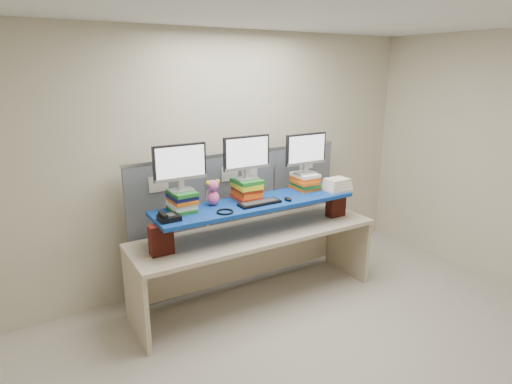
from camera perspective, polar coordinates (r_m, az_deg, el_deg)
room at (r=3.34m, az=13.47°, el=-1.69°), size 5.00×4.00×2.80m
cubicle_partition at (r=4.88m, az=-2.02°, el=-3.30°), size 2.60×0.06×1.53m
desk at (r=4.47m, az=0.00°, el=-7.13°), size 2.60×0.82×0.79m
brick_pier_left at (r=3.93m, az=-12.54°, el=-6.21°), size 0.21×0.12×0.28m
brick_pier_right at (r=4.89m, az=10.59°, el=-1.57°), size 0.21×0.12×0.28m
blue_board at (r=4.31m, az=0.00°, el=-1.52°), size 2.12×0.58×0.04m
book_stack_left at (r=4.07m, az=-9.85°, el=-1.14°), size 0.25×0.32×0.19m
book_stack_center at (r=4.35m, az=-1.24°, el=0.41°), size 0.26×0.31×0.21m
book_stack_right at (r=4.75m, az=6.54°, el=1.42°), size 0.26×0.31×0.18m
monitor_left at (r=3.98m, az=-10.09°, el=3.61°), size 0.51×0.15×0.44m
monitor_center at (r=4.27m, az=-1.25°, el=4.97°), size 0.51×0.15×0.44m
monitor_right at (r=4.67m, az=6.68°, el=5.45°), size 0.51×0.15×0.44m
keyboard at (r=4.21m, az=0.47°, el=-1.47°), size 0.44×0.15×0.03m
mouse at (r=4.34m, az=4.27°, el=-0.93°), size 0.07×0.11×0.03m
desk_phone at (r=3.85m, az=-11.60°, el=-3.32°), size 0.18×0.16×0.08m
headset at (r=3.99m, az=-4.15°, el=-2.63°), size 0.18×0.18×0.02m
plush_toy at (r=4.18m, az=-5.75°, el=-0.03°), size 0.15×0.11×0.25m
binder_stack at (r=4.76m, az=10.73°, el=0.95°), size 0.28×0.23×0.13m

